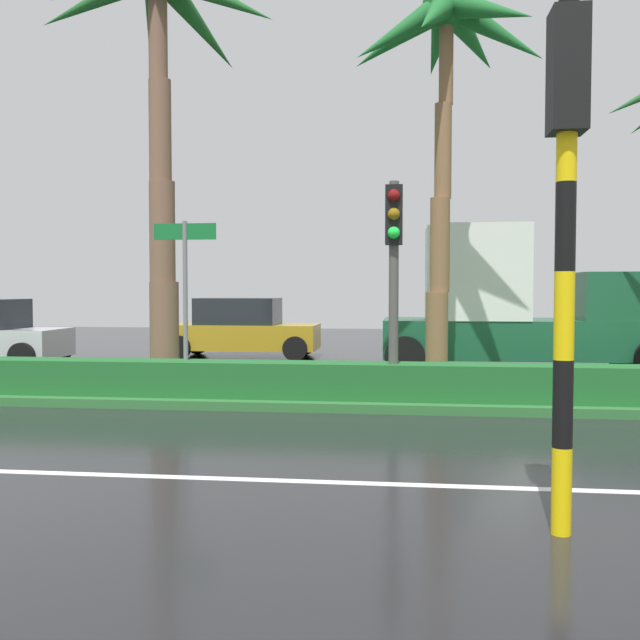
{
  "coord_description": "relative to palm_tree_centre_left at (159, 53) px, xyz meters",
  "views": [
    {
      "loc": [
        5.3,
        -5.13,
        1.98
      ],
      "look_at": [
        3.31,
        11.3,
        1.25
      ],
      "focal_mm": 39.78,
      "sensor_mm": 36.0,
      "label": 1
    }
  ],
  "objects": [
    {
      "name": "traffic_signal_foreground",
      "position": [
        6.07,
        -7.7,
        -3.67
      ],
      "size": [
        0.28,
        0.43,
        4.24
      ],
      "rotation": [
        0.0,
        0.0,
        3.14
      ],
      "color": "yellow",
      "rests_on": "ground_plane"
    },
    {
      "name": "box_truck_lead",
      "position": [
        7.42,
        3.66,
        -5.04
      ],
      "size": [
        6.4,
        2.64,
        3.46
      ],
      "color": "#195133",
      "rests_on": "ground_plane"
    },
    {
      "name": "car_in_traffic_second",
      "position": [
        0.1,
        6.52,
        -5.76
      ],
      "size": [
        4.3,
        2.02,
        1.72
      ],
      "color": "#B28C1E",
      "rests_on": "ground_plane"
    },
    {
      "name": "street_name_sign",
      "position": [
        1.02,
        -1.67,
        -4.51
      ],
      "size": [
        1.1,
        0.08,
        3.0
      ],
      "color": "slate",
      "rests_on": "median_strip"
    },
    {
      "name": "median_hedge",
      "position": [
        -0.49,
        -1.82,
        -6.14
      ],
      "size": [
        76.5,
        0.7,
        0.6
      ],
      "color": "#1E6028",
      "rests_on": "median_strip"
    },
    {
      "name": "median_strip",
      "position": [
        -0.49,
        -0.42,
        -6.51
      ],
      "size": [
        85.5,
        4.0,
        0.15
      ],
      "primitive_type": "cube",
      "color": "#2D6B33",
      "rests_on": "ground_plane"
    },
    {
      "name": "traffic_signal_median_right",
      "position": [
        4.61,
        -1.89,
        -3.96
      ],
      "size": [
        0.28,
        0.43,
        3.59
      ],
      "color": "#4C4C47",
      "rests_on": "median_strip"
    },
    {
      "name": "ground_plane",
      "position": [
        -0.49,
        0.58,
        -6.64
      ],
      "size": [
        90.0,
        42.0,
        0.1
      ],
      "primitive_type": "cube",
      "color": "black"
    },
    {
      "name": "palm_tree_centre_left",
      "position": [
        0.0,
        0.0,
        0.0
      ],
      "size": [
        4.82,
        4.31,
        8.44
      ],
      "color": "brown",
      "rests_on": "median_strip"
    },
    {
      "name": "palm_tree_centre",
      "position": [
        5.53,
        0.17,
        -0.19
      ],
      "size": [
        3.9,
        4.03,
        7.63
      ],
      "color": "brown",
      "rests_on": "median_strip"
    }
  ]
}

